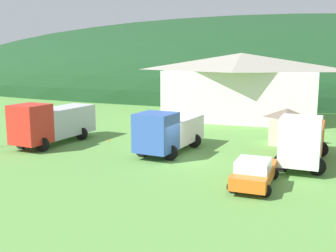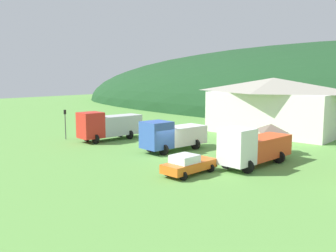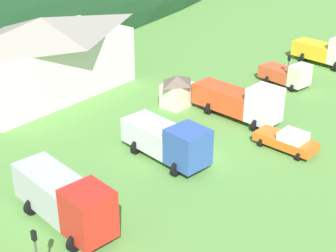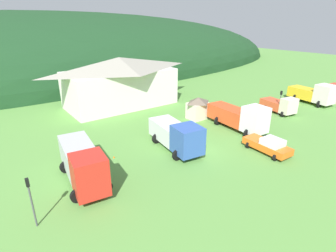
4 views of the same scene
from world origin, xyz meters
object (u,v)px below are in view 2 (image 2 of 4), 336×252
crane_truck_red (108,125)px  traffic_cone_near_pickup (145,141)px  heavy_rig_white (253,147)px  play_shed_cream (271,138)px  service_pickup_orange (188,164)px  depot_building (273,105)px  box_truck_blue (171,135)px  traffic_light_west (65,121)px

crane_truck_red → traffic_cone_near_pickup: 4.93m
crane_truck_red → heavy_rig_white: 19.62m
play_shed_cream → service_pickup_orange: play_shed_cream is taller
play_shed_cream → traffic_cone_near_pickup: play_shed_cream is taller
service_pickup_orange → traffic_cone_near_pickup: size_ratio=10.63×
service_pickup_orange → traffic_cone_near_pickup: (-13.27, 8.33, -0.83)m
depot_building → box_truck_blue: bearing=-98.7°
depot_building → traffic_light_west: size_ratio=4.80×
depot_building → heavy_rig_white: depot_building is taller
crane_truck_red → box_truck_blue: 10.00m
crane_truck_red → box_truck_blue: bearing=98.7°
box_truck_blue → service_pickup_orange: size_ratio=1.55×
play_shed_cream → box_truck_blue: 10.15m
depot_building → traffic_cone_near_pickup: bearing=-119.9°
heavy_rig_white → traffic_light_west: 24.25m
heavy_rig_white → service_pickup_orange: size_ratio=1.69×
play_shed_cream → traffic_cone_near_pickup: 14.98m
traffic_light_west → traffic_cone_near_pickup: traffic_light_west is taller
traffic_cone_near_pickup → depot_building: bearing=60.1°
play_shed_cream → service_pickup_orange: size_ratio=0.60×
play_shed_cream → heavy_rig_white: 6.23m
depot_building → box_truck_blue: (-2.70, -17.69, -2.19)m
play_shed_cream → heavy_rig_white: (1.32, -6.09, 0.17)m
crane_truck_red → heavy_rig_white: size_ratio=0.98×
play_shed_cream → crane_truck_red: crane_truck_red is taller
play_shed_cream → service_pickup_orange: 12.01m
depot_building → service_pickup_orange: size_ratio=3.53×
box_truck_blue → traffic_cone_near_pickup: bearing=-102.6°
play_shed_cream → traffic_cone_near_pickup: bearing=-166.0°
box_truck_blue → heavy_rig_white: bearing=96.0°
play_shed_cream → traffic_light_west: bearing=-158.0°
traffic_light_west → box_truck_blue: bearing=13.0°
service_pickup_orange → traffic_light_west: bearing=-94.4°
box_truck_blue → service_pickup_orange: box_truck_blue is taller
traffic_light_west → play_shed_cream: bearing=22.0°
box_truck_blue → traffic_light_west: 14.82m
heavy_rig_white → traffic_light_west: (-24.05, -3.08, 0.55)m
box_truck_blue → traffic_cone_near_pickup: box_truck_blue is taller
depot_building → play_shed_cream: depot_building is taller
crane_truck_red → traffic_light_west: size_ratio=2.25×
play_shed_cream → crane_truck_red: (-18.29, -6.08, 0.31)m
crane_truck_red → heavy_rig_white: bearing=97.3°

